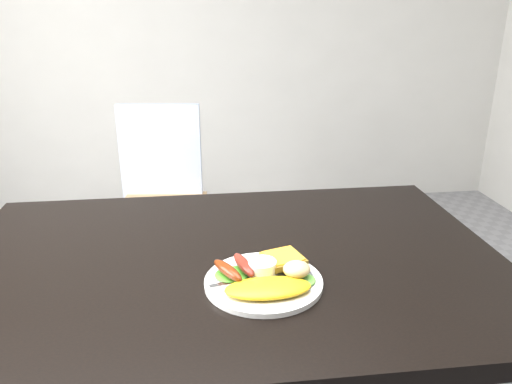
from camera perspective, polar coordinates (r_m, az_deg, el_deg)
name	(u,v)px	position (r m, az deg, el deg)	size (l,w,h in m)	color
dining_table	(230,265)	(1.12, -2.95, -8.34)	(1.20, 0.80, 0.04)	black
dining_chair	(162,211)	(2.17, -10.73, -2.12)	(0.36, 0.36, 0.04)	#A17B51
person	(334,183)	(1.65, 8.93, 0.98)	(0.52, 0.35, 1.45)	#23488A
plate	(264,282)	(1.00, 0.86, -10.27)	(0.23, 0.23, 0.01)	white
lettuce_left	(232,274)	(1.01, -2.72, -9.34)	(0.07, 0.06, 0.01)	#3A8817
lettuce_right	(299,280)	(0.99, 4.95, -10.02)	(0.07, 0.06, 0.01)	#4A8C34
omelette	(268,288)	(0.95, 1.39, -10.91)	(0.17, 0.08, 0.02)	yellow
sausage_a	(228,270)	(0.99, -3.27, -8.90)	(0.02, 0.10, 0.02)	#653113
sausage_b	(244,265)	(1.01, -1.42, -8.29)	(0.02, 0.10, 0.02)	maroon
ramekin	(262,269)	(1.00, 0.72, -8.75)	(0.06, 0.06, 0.03)	white
toast_a	(273,262)	(1.05, 2.01, -8.05)	(0.07, 0.07, 0.01)	olive
toast_b	(283,259)	(1.03, 3.14, -7.67)	(0.08, 0.08, 0.01)	olive
potato_salad	(297,269)	(0.99, 4.67, -8.78)	(0.05, 0.05, 0.03)	beige
fork	(248,279)	(0.99, -0.97, -9.96)	(0.16, 0.01, 0.00)	#ADAFB7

